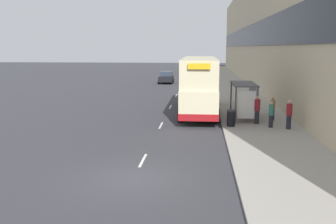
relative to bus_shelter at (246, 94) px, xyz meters
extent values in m
plane|color=#38383D|center=(-5.77, -12.26, -1.88)|extent=(220.00, 220.00, 0.00)
cube|color=#A39E93|center=(0.73, 26.24, -1.81)|extent=(5.00, 93.00, 0.14)
cube|color=#C6B793|center=(4.73, 26.24, 5.51)|extent=(3.00, 93.00, 14.76)
cube|color=black|center=(3.19, 26.24, 4.77)|extent=(0.12, 89.28, 2.66)
cube|color=silver|center=(-5.77, -9.86, -1.87)|extent=(0.12, 2.00, 0.01)
cube|color=silver|center=(-5.77, -2.07, -1.87)|extent=(0.12, 2.00, 0.01)
cube|color=silver|center=(-5.77, 5.73, -1.87)|extent=(0.12, 2.00, 0.01)
cube|color=silver|center=(-5.77, 13.52, -1.87)|extent=(0.12, 2.00, 0.01)
cube|color=silver|center=(-5.77, 21.31, -1.87)|extent=(0.12, 2.00, 0.01)
cube|color=#4C4C51|center=(-0.17, 0.35, 0.70)|extent=(1.60, 4.20, 0.08)
cylinder|color=#4C4C51|center=(-0.87, -1.65, -0.54)|extent=(0.10, 0.10, 2.40)
cylinder|color=#4C4C51|center=(-0.87, 2.35, -0.54)|extent=(0.10, 0.10, 2.40)
cylinder|color=#4C4C51|center=(0.53, -1.65, -0.54)|extent=(0.10, 0.10, 2.40)
cylinder|color=#4C4C51|center=(0.53, 2.35, -0.54)|extent=(0.10, 0.10, 2.40)
cube|color=#99A8B2|center=(0.50, 0.35, -0.42)|extent=(0.04, 3.68, 1.92)
cube|color=white|center=(-0.17, -1.59, -0.49)|extent=(1.19, 0.10, 1.82)
cube|color=maroon|center=(0.07, 0.35, -1.29)|extent=(0.36, 2.80, 0.08)
cube|color=beige|center=(-3.30, 2.71, -0.45)|extent=(2.55, 11.40, 1.85)
cube|color=beige|center=(-3.30, 2.71, 1.45)|extent=(2.50, 11.05, 1.95)
cube|color=maroon|center=(-3.30, 2.71, -1.15)|extent=(2.58, 11.45, 0.45)
cube|color=#2D3847|center=(-3.30, 2.71, -0.08)|extent=(2.58, 10.71, 0.81)
cube|color=#2D3847|center=(-3.30, 2.71, 1.35)|extent=(2.55, 10.71, 0.94)
cube|color=yellow|center=(-3.30, -2.96, 2.07)|extent=(1.40, 0.08, 0.36)
cylinder|color=black|center=(-4.57, 6.59, -1.38)|extent=(0.30, 1.00, 1.00)
cylinder|color=black|center=(-2.02, 6.59, -1.38)|extent=(0.30, 1.00, 1.00)
cylinder|color=black|center=(-4.57, -0.82, -1.38)|extent=(0.30, 1.00, 1.00)
cylinder|color=black|center=(-2.02, -0.82, -1.38)|extent=(0.30, 1.00, 1.00)
cube|color=black|center=(-8.12, 27.08, -1.19)|extent=(1.87, 3.94, 0.78)
cube|color=#2D3847|center=(-8.12, 27.28, -0.48)|extent=(1.65, 1.89, 0.64)
cylinder|color=black|center=(-7.18, 25.86, -1.58)|extent=(0.20, 0.60, 0.60)
cylinder|color=black|center=(-9.05, 25.86, -1.58)|extent=(0.20, 0.60, 0.60)
cylinder|color=black|center=(-7.18, 28.30, -1.58)|extent=(0.20, 0.60, 0.60)
cylinder|color=black|center=(-9.05, 28.30, -1.58)|extent=(0.20, 0.60, 0.60)
cylinder|color=#23232D|center=(0.52, -1.64, -1.29)|extent=(0.30, 0.30, 0.89)
cylinder|color=maroon|center=(0.52, -1.64, -0.48)|extent=(0.37, 0.37, 0.74)
sphere|color=tan|center=(0.52, -1.64, 0.01)|extent=(0.24, 0.24, 0.24)
cylinder|color=#23232D|center=(1.78, -0.28, -1.35)|extent=(0.26, 0.26, 0.77)
cylinder|color=#997F51|center=(1.78, -0.28, -0.65)|extent=(0.32, 0.32, 0.64)
sphere|color=tan|center=(1.78, -0.28, -0.22)|extent=(0.21, 0.21, 0.21)
cylinder|color=#23232D|center=(1.24, -2.71, -1.34)|extent=(0.27, 0.27, 0.78)
cylinder|color=#337260|center=(1.24, -2.71, -0.63)|extent=(0.33, 0.33, 0.65)
sphere|color=tan|center=(1.24, -2.71, -0.19)|extent=(0.21, 0.21, 0.21)
cylinder|color=#23232D|center=(2.25, -3.08, -1.31)|extent=(0.29, 0.29, 0.85)
cylinder|color=maroon|center=(2.25, -3.08, -0.53)|extent=(0.35, 0.35, 0.71)
sphere|color=tan|center=(2.25, -3.08, -0.06)|extent=(0.23, 0.23, 0.23)
cylinder|color=#23232D|center=(0.41, 1.50, -1.32)|extent=(0.28, 0.28, 0.83)
cylinder|color=#337260|center=(0.41, 1.50, -0.56)|extent=(0.35, 0.35, 0.69)
sphere|color=tan|center=(0.41, 1.50, -0.10)|extent=(0.22, 0.22, 0.22)
cylinder|color=black|center=(-1.22, -2.57, -1.26)|extent=(0.52, 0.52, 0.95)
cylinder|color=#2D2D33|center=(-1.22, -2.57, -0.74)|extent=(0.55, 0.55, 0.10)
camera|label=1|loc=(-3.19, -26.18, 3.25)|focal=40.00mm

